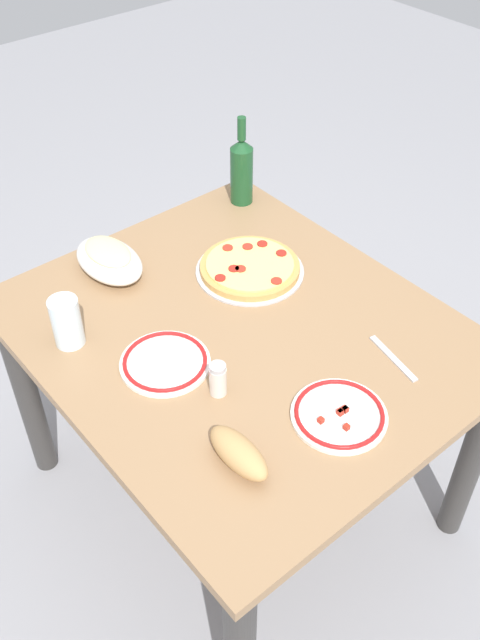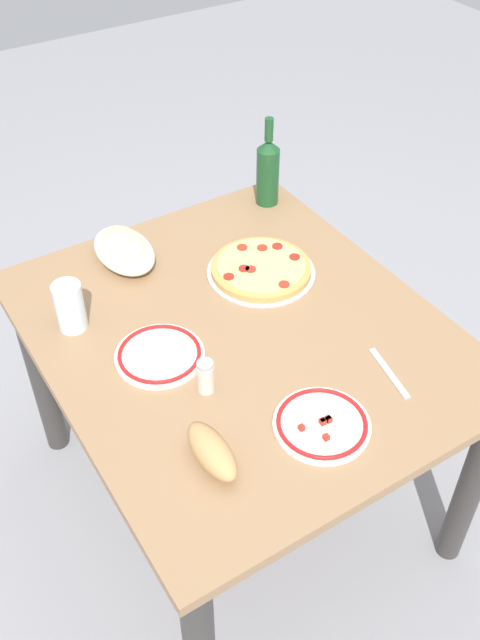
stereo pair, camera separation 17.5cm
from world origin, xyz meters
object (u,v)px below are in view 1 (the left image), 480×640
(side_plate_near, at_px, (165,362))
(water_glass, at_px, (67,322))
(pepperoni_pizza, at_px, (250,268))
(baked_pasta_dish, at_px, (109,259))
(spice_shaker, at_px, (218,379))
(dining_table, at_px, (240,362))
(side_plate_far, at_px, (339,414))
(bread_loaf, at_px, (239,453))
(wine_bottle, at_px, (242,169))

(side_plate_near, bearing_deg, water_glass, 31.97)
(pepperoni_pizza, xyz_separation_m, water_glass, (0.07, 0.52, 0.05))
(baked_pasta_dish, xyz_separation_m, spice_shaker, (-0.54, 0.05, 0.00))
(water_glass, bearing_deg, side_plate_near, -148.03)
(spice_shaker, bearing_deg, dining_table, -52.91)
(dining_table, relative_size, side_plate_near, 5.14)
(side_plate_near, bearing_deg, spice_shaker, -164.18)
(pepperoni_pizza, distance_m, side_plate_far, 0.55)
(dining_table, bearing_deg, pepperoni_pizza, -46.46)
(side_plate_near, height_order, side_plate_far, side_plate_far)
(dining_table, distance_m, spice_shaker, 0.27)
(pepperoni_pizza, relative_size, spice_shaker, 3.44)
(side_plate_near, distance_m, spice_shaker, 0.16)
(side_plate_far, distance_m, spice_shaker, 0.28)
(bread_loaf, relative_size, spice_shaker, 1.92)
(bread_loaf, bearing_deg, side_plate_near, -8.17)
(wine_bottle, bearing_deg, spice_shaker, 136.31)
(side_plate_near, bearing_deg, wine_bottle, -54.10)
(side_plate_far, bearing_deg, baked_pasta_dish, 7.81)
(pepperoni_pizza, height_order, side_plate_near, pepperoni_pizza)
(side_plate_near, height_order, spice_shaker, spice_shaker)
(pepperoni_pizza, height_order, water_glass, water_glass)
(dining_table, bearing_deg, water_glass, 56.60)
(wine_bottle, xyz_separation_m, bread_loaf, (-0.77, 0.65, -0.08))
(wine_bottle, distance_m, water_glass, 0.77)
(dining_table, xyz_separation_m, bread_loaf, (-0.31, 0.26, 0.15))
(dining_table, distance_m, bread_loaf, 0.44)
(dining_table, bearing_deg, spice_shaker, 127.09)
(pepperoni_pizza, relative_size, wine_bottle, 1.07)
(baked_pasta_dish, bearing_deg, side_plate_near, 166.47)
(side_plate_far, distance_m, bread_loaf, 0.25)
(pepperoni_pizza, distance_m, spice_shaker, 0.45)
(pepperoni_pizza, bearing_deg, bread_loaf, 137.49)
(pepperoni_pizza, height_order, bread_loaf, bread_loaf)
(pepperoni_pizza, xyz_separation_m, baked_pasta_dish, (0.25, 0.29, 0.03))
(pepperoni_pizza, xyz_separation_m, wine_bottle, (0.29, -0.21, 0.10))
(dining_table, height_order, water_glass, water_glass)
(dining_table, relative_size, pepperoni_pizza, 3.73)
(wine_bottle, relative_size, bread_loaf, 1.68)
(side_plate_near, xyz_separation_m, spice_shaker, (-0.15, -0.04, 0.03))
(wine_bottle, bearing_deg, pepperoni_pizza, 143.69)
(dining_table, relative_size, spice_shaker, 12.84)
(dining_table, distance_m, pepperoni_pizza, 0.27)
(baked_pasta_dish, bearing_deg, dining_table, -163.48)
(side_plate_far, relative_size, bread_loaf, 1.29)
(bread_loaf, bearing_deg, dining_table, -40.26)
(baked_pasta_dish, relative_size, water_glass, 1.82)
(baked_pasta_dish, distance_m, water_glass, 0.29)
(baked_pasta_dish, xyz_separation_m, side_plate_near, (-0.39, 0.10, -0.03))
(bread_loaf, distance_m, spice_shaker, 0.20)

